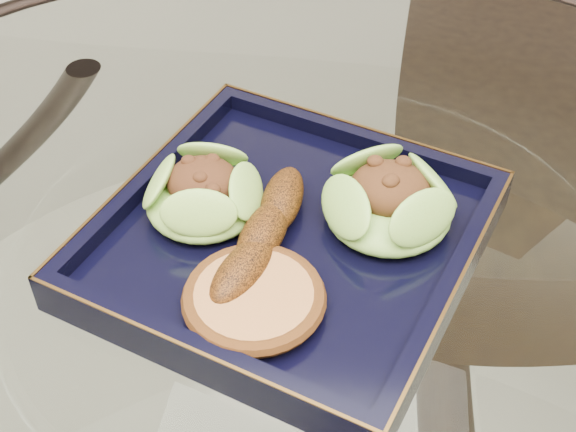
# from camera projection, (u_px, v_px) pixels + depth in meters

# --- Properties ---
(dining_table) EXTENTS (1.13, 1.13, 0.77)m
(dining_table) POSITION_uv_depth(u_px,v_px,m) (309.00, 431.00, 0.70)
(dining_table) COLOR white
(dining_table) RESTS_ON ground
(dining_chair) EXTENTS (0.43, 0.43, 0.95)m
(dining_chair) POSITION_uv_depth(u_px,v_px,m) (535.00, 150.00, 1.08)
(dining_chair) COLOR #311E10
(dining_chair) RESTS_ON ground
(navy_plate) EXTENTS (0.34, 0.34, 0.02)m
(navy_plate) POSITION_uv_depth(u_px,v_px,m) (288.00, 244.00, 0.62)
(navy_plate) COLOR black
(navy_plate) RESTS_ON dining_table
(lettuce_wrap_left) EXTENTS (0.12, 0.12, 0.03)m
(lettuce_wrap_left) POSITION_uv_depth(u_px,v_px,m) (203.00, 196.00, 0.62)
(lettuce_wrap_left) COLOR #5C8D29
(lettuce_wrap_left) RESTS_ON navy_plate
(lettuce_wrap_right) EXTENTS (0.12, 0.12, 0.04)m
(lettuce_wrap_right) POSITION_uv_depth(u_px,v_px,m) (388.00, 205.00, 0.61)
(lettuce_wrap_right) COLOR olive
(lettuce_wrap_right) RESTS_ON navy_plate
(roasted_plantain) EXTENTS (0.06, 0.15, 0.03)m
(roasted_plantain) POSITION_uv_depth(u_px,v_px,m) (263.00, 234.00, 0.59)
(roasted_plantain) COLOR #592C09
(roasted_plantain) RESTS_ON navy_plate
(crumb_patty) EXTENTS (0.11, 0.11, 0.02)m
(crumb_patty) POSITION_uv_depth(u_px,v_px,m) (254.00, 300.00, 0.55)
(crumb_patty) COLOR #C17840
(crumb_patty) RESTS_ON navy_plate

